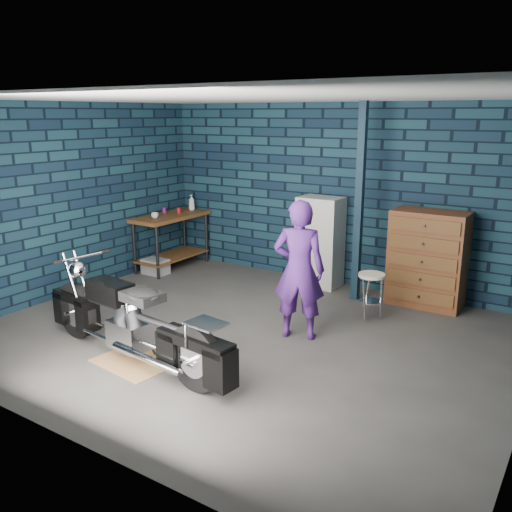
{
  "coord_description": "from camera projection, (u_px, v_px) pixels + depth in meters",
  "views": [
    {
      "loc": [
        3.34,
        -4.89,
        2.54
      ],
      "look_at": [
        -0.04,
        0.3,
        0.9
      ],
      "focal_mm": 38.0,
      "sensor_mm": 36.0,
      "label": 1
    }
  ],
  "objects": [
    {
      "name": "mug_purple",
      "position": [
        164.0,
        211.0,
        9.08
      ],
      "size": [
        0.08,
        0.08,
        0.1
      ],
      "primitive_type": "cylinder",
      "rotation": [
        0.0,
        0.0,
        -0.14
      ],
      "color": "#51175C",
      "rests_on": "workbench"
    },
    {
      "name": "person",
      "position": [
        299.0,
        270.0,
        6.16
      ],
      "size": [
        0.69,
        0.57,
        1.63
      ],
      "primitive_type": "imported",
      "rotation": [
        0.0,
        0.0,
        3.49
      ],
      "color": "#4A1F75",
      "rests_on": "ground"
    },
    {
      "name": "storage_bin",
      "position": [
        155.0,
        267.0,
        8.81
      ],
      "size": [
        0.4,
        0.28,
        0.25
      ],
      "primitive_type": "cube",
      "color": "gray",
      "rests_on": "ground"
    },
    {
      "name": "room_walls",
      "position": [
        271.0,
        169.0,
        6.34
      ],
      "size": [
        6.02,
        5.01,
        2.71
      ],
      "color": "black",
      "rests_on": "ground"
    },
    {
      "name": "drip_mat",
      "position": [
        135.0,
        362.0,
        5.71
      ],
      "size": [
        0.89,
        0.71,
        0.01
      ],
      "primitive_type": "cube",
      "rotation": [
        0.0,
        0.0,
        -0.12
      ],
      "color": "olive",
      "rests_on": "ground"
    },
    {
      "name": "ground",
      "position": [
        245.0,
        336.0,
        6.38
      ],
      "size": [
        6.0,
        6.0,
        0.0
      ],
      "primitive_type": "plane",
      "color": "#44423F",
      "rests_on": "ground"
    },
    {
      "name": "workbench",
      "position": [
        172.0,
        241.0,
        9.09
      ],
      "size": [
        0.6,
        1.4,
        0.91
      ],
      "primitive_type": "cube",
      "color": "brown",
      "rests_on": "ground"
    },
    {
      "name": "mug_red",
      "position": [
        179.0,
        211.0,
        9.09
      ],
      "size": [
        0.09,
        0.09,
        0.1
      ],
      "primitive_type": "cylinder",
      "rotation": [
        0.0,
        0.0,
        -0.3
      ],
      "color": "maroon",
      "rests_on": "workbench"
    },
    {
      "name": "support_post",
      "position": [
        359.0,
        204.0,
        7.32
      ],
      "size": [
        0.1,
        0.1,
        2.7
      ],
      "primitive_type": "cube",
      "color": "#102333",
      "rests_on": "ground"
    },
    {
      "name": "shop_stool",
      "position": [
        371.0,
        297.0,
        6.82
      ],
      "size": [
        0.4,
        0.4,
        0.61
      ],
      "primitive_type": null,
      "rotation": [
        0.0,
        0.0,
        0.23
      ],
      "color": "beige",
      "rests_on": "ground"
    },
    {
      "name": "bottle",
      "position": [
        192.0,
        202.0,
        9.37
      ],
      "size": [
        0.12,
        0.12,
        0.27
      ],
      "primitive_type": "imported",
      "rotation": [
        0.0,
        0.0,
        -0.13
      ],
      "color": "gray",
      "rests_on": "workbench"
    },
    {
      "name": "tool_chest",
      "position": [
        427.0,
        259.0,
        7.25
      ],
      "size": [
        0.98,
        0.54,
        1.3
      ],
      "primitive_type": "cube",
      "color": "brown",
      "rests_on": "ground"
    },
    {
      "name": "cup_a",
      "position": [
        155.0,
        215.0,
        8.68
      ],
      "size": [
        0.15,
        0.15,
        0.09
      ],
      "primitive_type": "imported",
      "rotation": [
        0.0,
        0.0,
        0.42
      ],
      "color": "beige",
      "rests_on": "workbench"
    },
    {
      "name": "locker",
      "position": [
        320.0,
        242.0,
        8.1
      ],
      "size": [
        0.63,
        0.45,
        1.35
      ],
      "primitive_type": "cube",
      "color": "beige",
      "rests_on": "ground"
    },
    {
      "name": "motorcycle",
      "position": [
        132.0,
        316.0,
        5.58
      ],
      "size": [
        2.39,
        0.9,
        1.03
      ],
      "primitive_type": null,
      "rotation": [
        0.0,
        0.0,
        -0.12
      ],
      "color": "black",
      "rests_on": "ground"
    }
  ]
}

